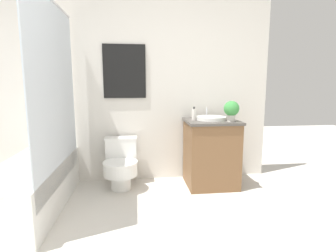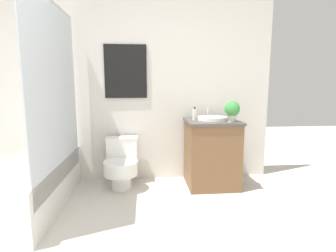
# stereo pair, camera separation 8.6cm
# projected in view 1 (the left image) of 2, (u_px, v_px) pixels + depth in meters

# --- Properties ---
(wall_back) EXTENTS (3.52, 0.07, 2.50)m
(wall_back) POSITION_uv_depth(u_px,v_px,m) (130.00, 81.00, 3.23)
(wall_back) COLOR silver
(wall_back) RESTS_ON ground_plane
(shower_area) EXTENTS (0.60, 1.46, 1.98)m
(shower_area) POSITION_uv_depth(u_px,v_px,m) (32.00, 182.00, 2.53)
(shower_area) COLOR white
(shower_area) RESTS_ON ground_plane
(toilet) EXTENTS (0.39, 0.52, 0.58)m
(toilet) POSITION_uv_depth(u_px,v_px,m) (121.00, 164.00, 3.08)
(toilet) COLOR white
(toilet) RESTS_ON ground_plane
(vanity) EXTENTS (0.61, 0.57, 0.80)m
(vanity) POSITION_uv_depth(u_px,v_px,m) (211.00, 153.00, 3.16)
(vanity) COLOR brown
(vanity) RESTS_ON ground_plane
(sink) EXTENTS (0.36, 0.39, 0.13)m
(sink) POSITION_uv_depth(u_px,v_px,m) (211.00, 118.00, 3.12)
(sink) COLOR white
(sink) RESTS_ON vanity
(soap_bottle) EXTENTS (0.05, 0.05, 0.16)m
(soap_bottle) POSITION_uv_depth(u_px,v_px,m) (194.00, 114.00, 3.09)
(soap_bottle) COLOR silver
(soap_bottle) RESTS_ON vanity
(potted_plant) EXTENTS (0.17, 0.17, 0.24)m
(potted_plant) POSITION_uv_depth(u_px,v_px,m) (231.00, 109.00, 2.95)
(potted_plant) COLOR beige
(potted_plant) RESTS_ON vanity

